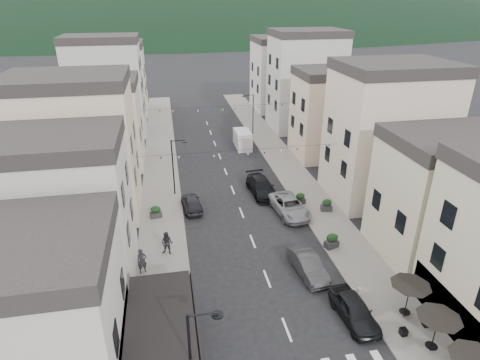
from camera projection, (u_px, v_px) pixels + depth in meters
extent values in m
cube|color=slate|center=(161.00, 172.00, 46.82)|extent=(4.00, 76.00, 0.12)
cube|color=slate|center=(285.00, 163.00, 49.33)|extent=(4.00, 76.00, 0.12)
ellipsoid|color=black|center=(169.00, 24.00, 287.19)|extent=(640.00, 360.00, 70.00)
cube|color=black|center=(160.00, 318.00, 21.42)|extent=(3.60, 7.50, 0.15)
cube|color=black|center=(194.00, 321.00, 21.93)|extent=(0.34, 7.50, 0.99)
cylinder|color=black|center=(189.00, 294.00, 25.49)|extent=(0.10, 0.10, 3.20)
cube|color=beige|center=(54.00, 218.00, 27.52)|extent=(10.00, 7.00, 10.00)
cube|color=#262323|center=(37.00, 142.00, 25.21)|extent=(10.20, 7.14, 1.00)
cube|color=beige|center=(77.00, 153.00, 36.02)|extent=(10.00, 8.00, 12.00)
cube|color=#262323|center=(64.00, 80.00, 33.29)|extent=(10.20, 8.16, 1.00)
cube|color=beige|center=(97.00, 127.00, 47.25)|extent=(10.00, 8.00, 9.50)
cube|color=#262323|center=(90.00, 82.00, 45.05)|extent=(10.20, 8.16, 1.00)
cube|color=#A5A5A0|center=(107.00, 91.00, 57.22)|extent=(10.00, 7.00, 13.00)
cube|color=#262323|center=(99.00, 39.00, 54.28)|extent=(10.20, 7.14, 1.00)
cube|color=beige|center=(115.00, 81.00, 68.35)|extent=(10.00, 9.00, 11.00)
cube|color=#262323|center=(111.00, 45.00, 65.83)|extent=(10.20, 9.18, 1.00)
cube|color=beige|center=(449.00, 201.00, 30.79)|extent=(10.00, 7.00, 9.00)
cube|color=#262323|center=(464.00, 139.00, 28.70)|extent=(10.20, 7.14, 1.00)
cube|color=beige|center=(386.00, 138.00, 38.98)|extent=(10.00, 8.00, 12.50)
cube|color=#262323|center=(397.00, 67.00, 36.15)|extent=(10.20, 8.16, 1.00)
cube|color=beige|center=(336.00, 117.00, 50.21)|extent=(10.00, 7.00, 10.00)
cube|color=#262323|center=(340.00, 72.00, 47.90)|extent=(10.20, 7.14, 1.00)
cube|color=#A5A5A0|center=(305.00, 84.00, 60.18)|extent=(10.00, 8.00, 13.50)
cube|color=#262323|center=(309.00, 33.00, 57.14)|extent=(10.20, 8.16, 1.00)
cube|color=beige|center=(283.00, 76.00, 71.31)|extent=(10.00, 9.00, 11.50)
cube|color=#262323|center=(284.00, 39.00, 68.68)|extent=(10.20, 9.18, 1.00)
cylinder|color=black|center=(434.00, 336.00, 22.81)|extent=(0.06, 0.06, 2.30)
cone|color=black|center=(438.00, 321.00, 22.34)|extent=(2.50, 2.50, 0.55)
cylinder|color=black|center=(431.00, 346.00, 23.13)|extent=(0.70, 0.70, 0.04)
cylinder|color=black|center=(407.00, 302.00, 25.30)|extent=(0.06, 0.06, 2.30)
cone|color=black|center=(410.00, 288.00, 24.84)|extent=(2.50, 2.50, 0.55)
cylinder|color=black|center=(405.00, 312.00, 25.63)|extent=(0.70, 0.70, 0.04)
cylinder|color=black|center=(203.00, 314.00, 17.96)|extent=(1.40, 0.10, 0.10)
cylinder|color=black|center=(217.00, 315.00, 18.13)|extent=(0.56, 0.56, 0.08)
cylinder|color=black|center=(173.00, 168.00, 40.47)|extent=(0.14, 0.14, 6.00)
cylinder|color=black|center=(178.00, 141.00, 39.37)|extent=(1.40, 0.10, 0.10)
cylinder|color=black|center=(185.00, 142.00, 39.54)|extent=(0.56, 0.56, 0.08)
cylinder|color=black|center=(253.00, 115.00, 58.57)|extent=(0.14, 0.14, 6.00)
cylinder|color=black|center=(248.00, 95.00, 57.23)|extent=(1.40, 0.10, 0.10)
cylinder|color=black|center=(244.00, 96.00, 57.19)|extent=(0.56, 0.56, 0.08)
cylinder|color=gray|center=(195.00, 338.00, 23.78)|extent=(0.26, 0.26, 0.60)
cylinder|color=gray|center=(191.00, 303.00, 26.45)|extent=(0.26, 0.26, 0.60)
cylinder|color=gray|center=(359.00, 292.00, 27.47)|extent=(0.26, 0.26, 0.60)
cylinder|color=black|center=(240.00, 150.00, 36.66)|extent=(19.00, 0.02, 0.02)
cone|color=beige|center=(143.00, 159.00, 35.28)|extent=(0.28, 0.28, 0.24)
cone|color=navy|center=(161.00, 158.00, 35.58)|extent=(0.28, 0.28, 0.24)
cone|color=beige|center=(179.00, 158.00, 35.88)|extent=(0.28, 0.28, 0.24)
cone|color=navy|center=(197.00, 157.00, 36.17)|extent=(0.28, 0.28, 0.24)
cone|color=beige|center=(214.00, 157.00, 36.46)|extent=(0.28, 0.28, 0.24)
cone|color=navy|center=(231.00, 156.00, 36.73)|extent=(0.28, 0.28, 0.24)
cone|color=beige|center=(248.00, 155.00, 37.00)|extent=(0.28, 0.28, 0.24)
cone|color=navy|center=(265.00, 153.00, 37.25)|extent=(0.28, 0.28, 0.24)
cone|color=beige|center=(281.00, 152.00, 37.50)|extent=(0.28, 0.28, 0.24)
cone|color=navy|center=(297.00, 150.00, 37.74)|extent=(0.28, 0.28, 0.24)
cone|color=beige|center=(313.00, 148.00, 37.97)|extent=(0.28, 0.28, 0.24)
cone|color=navy|center=(329.00, 146.00, 38.20)|extent=(0.28, 0.28, 0.24)
cylinder|color=black|center=(217.00, 107.00, 50.93)|extent=(19.00, 0.02, 0.02)
cone|color=beige|center=(147.00, 111.00, 49.56)|extent=(0.28, 0.28, 0.24)
cone|color=navy|center=(160.00, 112.00, 49.86)|extent=(0.28, 0.28, 0.24)
cone|color=beige|center=(173.00, 112.00, 50.16)|extent=(0.28, 0.28, 0.24)
cone|color=navy|center=(185.00, 111.00, 50.45)|extent=(0.28, 0.28, 0.24)
cone|color=beige|center=(198.00, 111.00, 50.73)|extent=(0.28, 0.28, 0.24)
cone|color=navy|center=(210.00, 111.00, 51.01)|extent=(0.28, 0.28, 0.24)
cone|color=beige|center=(223.00, 110.00, 51.27)|extent=(0.28, 0.28, 0.24)
cone|color=navy|center=(235.00, 109.00, 51.53)|extent=(0.28, 0.28, 0.24)
cone|color=beige|center=(247.00, 108.00, 51.77)|extent=(0.28, 0.28, 0.24)
cone|color=navy|center=(259.00, 107.00, 52.01)|extent=(0.28, 0.28, 0.24)
cone|color=beige|center=(271.00, 106.00, 52.24)|extent=(0.28, 0.28, 0.24)
cone|color=navy|center=(282.00, 105.00, 52.47)|extent=(0.28, 0.28, 0.24)
imported|color=black|center=(354.00, 310.00, 25.40)|extent=(2.11, 4.60, 1.53)
imported|color=#2E2D30|center=(308.00, 265.00, 29.64)|extent=(2.08, 4.70, 1.50)
imported|color=gray|center=(289.00, 206.00, 37.83)|extent=(3.19, 5.85, 1.56)
imported|color=black|center=(262.00, 187.00, 41.58)|extent=(2.70, 5.77, 1.63)
imported|color=black|center=(192.00, 203.00, 38.57)|extent=(2.08, 4.35, 1.43)
cube|color=silver|center=(242.00, 140.00, 54.55)|extent=(2.07, 4.95, 2.04)
cube|color=silver|center=(243.00, 133.00, 53.56)|extent=(1.98, 3.32, 0.51)
cylinder|color=black|center=(239.00, 149.00, 53.07)|extent=(0.27, 0.72, 0.71)
cylinder|color=black|center=(251.00, 148.00, 53.30)|extent=(0.27, 0.72, 0.71)
cylinder|color=black|center=(235.00, 140.00, 56.36)|extent=(0.27, 0.72, 0.71)
cylinder|color=black|center=(246.00, 139.00, 56.59)|extent=(0.27, 0.72, 0.71)
imported|color=black|center=(142.00, 261.00, 29.49)|extent=(0.82, 0.66, 1.97)
imported|color=#251F2A|center=(167.00, 243.00, 31.59)|extent=(1.15, 1.03, 1.97)
cube|color=#323234|center=(150.00, 349.00, 23.11)|extent=(1.06, 0.76, 0.48)
ellipsoid|color=black|center=(149.00, 342.00, 22.89)|extent=(0.84, 0.53, 0.61)
cube|color=#2B2B2D|center=(156.00, 215.00, 37.16)|extent=(1.14, 0.76, 0.52)
ellipsoid|color=black|center=(156.00, 209.00, 36.92)|extent=(0.92, 0.59, 0.67)
cube|color=#2C2C2E|center=(331.00, 244.00, 32.74)|extent=(1.25, 0.89, 0.56)
ellipsoid|color=black|center=(332.00, 238.00, 32.48)|extent=(0.99, 0.63, 0.72)
cube|color=#2F2E31|center=(326.00, 208.00, 38.34)|extent=(1.16, 0.77, 0.53)
ellipsoid|color=black|center=(327.00, 202.00, 38.09)|extent=(0.94, 0.60, 0.68)
cube|color=#29282B|center=(300.00, 201.00, 39.63)|extent=(1.10, 0.72, 0.51)
ellipsoid|color=black|center=(300.00, 196.00, 39.39)|extent=(0.90, 0.57, 0.66)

